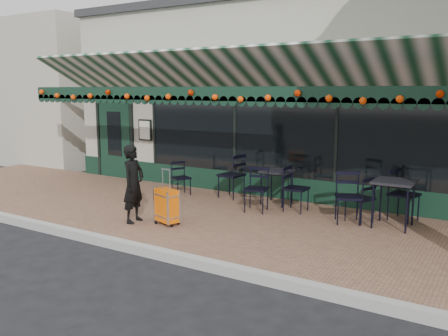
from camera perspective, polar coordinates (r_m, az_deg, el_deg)
The scene contains 16 objects.
ground at distance 7.51m, azimuth -7.63°, elevation -10.49°, with size 80.00×80.00×0.00m, color black.
sidewalk at distance 9.04m, azimuth 0.46°, elevation -6.43°, with size 18.00×4.00×0.15m, color brown.
curb at distance 7.42m, azimuth -8.04°, elevation -10.12°, with size 18.00×0.16×0.15m, color #9E9E99.
restaurant_building at distance 14.01m, azimuth 13.08°, elevation 8.09°, with size 12.00×9.60×4.50m.
neighbor_building_left at distance 22.07m, azimuth -21.03°, elevation 8.47°, with size 12.00×8.00×4.80m, color #AEA699.
woman at distance 8.73m, azimuth -10.84°, elevation -1.88°, with size 0.52×0.34×1.42m, color black.
suitcase at distance 8.55m, azimuth -6.90°, elevation -4.57°, with size 0.49×0.37×1.01m.
cafe_table_a at distance 8.76m, azimuth 19.79°, elevation -1.96°, with size 0.68×0.68×0.83m.
cafe_table_b at distance 9.98m, azimuth 6.38°, elevation -0.70°, with size 0.58×0.58×0.72m.
chair_a_left at distance 8.97m, azimuth 16.02°, elevation -3.60°, with size 0.43×0.43×0.86m, color black, non-canonical shape.
chair_a_right at distance 9.32m, azimuth 20.84°, elevation -3.05°, with size 0.48×0.48×0.96m, color black, non-canonical shape.
chair_a_front at distance 8.85m, azimuth 14.71°, elevation -3.46°, with size 0.47×0.47×0.94m, color black, non-canonical shape.
chair_b_left at distance 10.55m, azimuth 0.90°, elevation -0.91°, with size 0.50×0.50×1.00m, color black, non-canonical shape.
chair_b_right at distance 9.47m, azimuth 8.67°, elevation -2.51°, with size 0.45×0.45×0.90m, color black, non-canonical shape.
chair_b_front at distance 9.37m, azimuth 3.91°, elevation -2.60°, with size 0.44×0.44×0.89m, color black, non-canonical shape.
chair_solo at distance 10.88m, azimuth -5.18°, elevation -1.24°, with size 0.39×0.39×0.77m, color black, non-canonical shape.
Camera 1 is at (4.51, -5.43, 2.55)m, focal length 38.00 mm.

